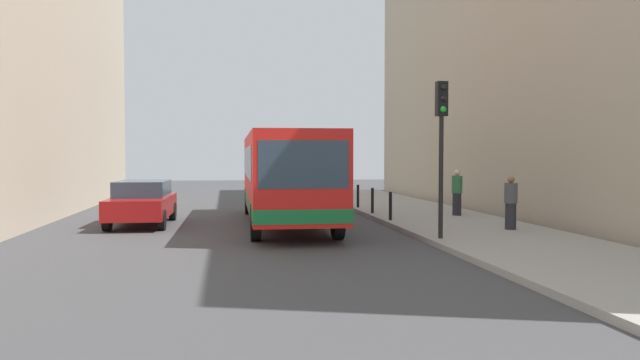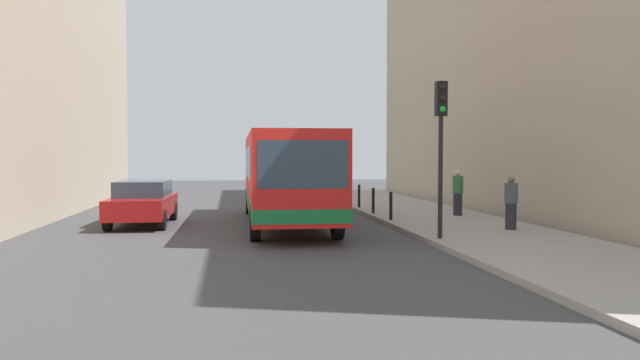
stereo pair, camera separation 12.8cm
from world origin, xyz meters
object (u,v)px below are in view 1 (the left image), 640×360
(bus, at_px, (285,173))
(bollard_mid, at_px, (372,200))
(pedestrian_near_signal, at_px, (511,203))
(car_beside_bus, at_px, (142,202))
(bollard_near, at_px, (390,206))
(traffic_light, at_px, (442,129))
(pedestrian_mid_sidewalk, at_px, (457,193))
(bollard_far, at_px, (358,196))

(bus, distance_m, bollard_mid, 4.13)
(pedestrian_near_signal, bearing_deg, bus, 117.03)
(car_beside_bus, distance_m, pedestrian_near_signal, 11.78)
(bollard_near, bearing_deg, bus, 169.18)
(car_beside_bus, xyz_separation_m, traffic_light, (8.33, -5.67, 2.22))
(pedestrian_near_signal, bearing_deg, pedestrian_mid_sidewalk, 57.36)
(bollard_near, xyz_separation_m, bollard_mid, (0.00, 2.57, 0.00))
(car_beside_bus, height_order, bollard_mid, car_beside_bus)
(bollard_near, bearing_deg, car_beside_bus, 172.66)
(car_beside_bus, distance_m, bollard_near, 8.30)
(bollard_far, distance_m, pedestrian_mid_sidewalk, 4.83)
(bus, relative_size, bollard_far, 11.63)
(bus, distance_m, bollard_far, 5.78)
(pedestrian_mid_sidewalk, bearing_deg, bollard_near, 69.33)
(traffic_light, relative_size, pedestrian_near_signal, 2.60)
(pedestrian_mid_sidewalk, bearing_deg, bollard_mid, 20.45)
(bus, height_order, traffic_light, traffic_light)
(bollard_far, relative_size, pedestrian_near_signal, 0.60)
(pedestrian_near_signal, bearing_deg, traffic_light, 177.43)
(bus, relative_size, car_beside_bus, 2.49)
(traffic_light, relative_size, pedestrian_mid_sidewalk, 2.47)
(bollard_near, bearing_deg, pedestrian_mid_sidewalk, 23.48)
(car_beside_bus, bearing_deg, bollard_mid, -168.17)
(car_beside_bus, height_order, bollard_far, car_beside_bus)
(bus, xyz_separation_m, car_beside_bus, (-4.73, 0.39, -0.94))
(bollard_mid, distance_m, pedestrian_mid_sidewalk, 3.15)
(bollard_far, bearing_deg, bus, -128.12)
(car_beside_bus, bearing_deg, bollard_near, 174.11)
(traffic_light, relative_size, bollard_far, 4.32)
(pedestrian_near_signal, xyz_separation_m, pedestrian_mid_sidewalk, (0.02, 4.28, 0.04))
(bollard_far, bearing_deg, pedestrian_near_signal, -71.08)
(pedestrian_near_signal, relative_size, pedestrian_mid_sidewalk, 0.95)
(car_beside_bus, bearing_deg, traffic_light, 147.20)
(traffic_light, bearing_deg, bollard_far, 90.59)
(bollard_mid, bearing_deg, pedestrian_near_signal, -63.47)
(bus, relative_size, pedestrian_near_signal, 6.99)
(bollard_near, xyz_separation_m, pedestrian_mid_sidewalk, (2.82, 1.23, 0.35))
(bus, relative_size, bollard_mid, 11.63)
(bus, xyz_separation_m, bollard_far, (3.50, 4.47, -1.10))
(bollard_mid, bearing_deg, bollard_far, 90.00)
(car_beside_bus, xyz_separation_m, pedestrian_near_signal, (11.04, -4.12, 0.15))
(bus, distance_m, pedestrian_mid_sidewalk, 6.40)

